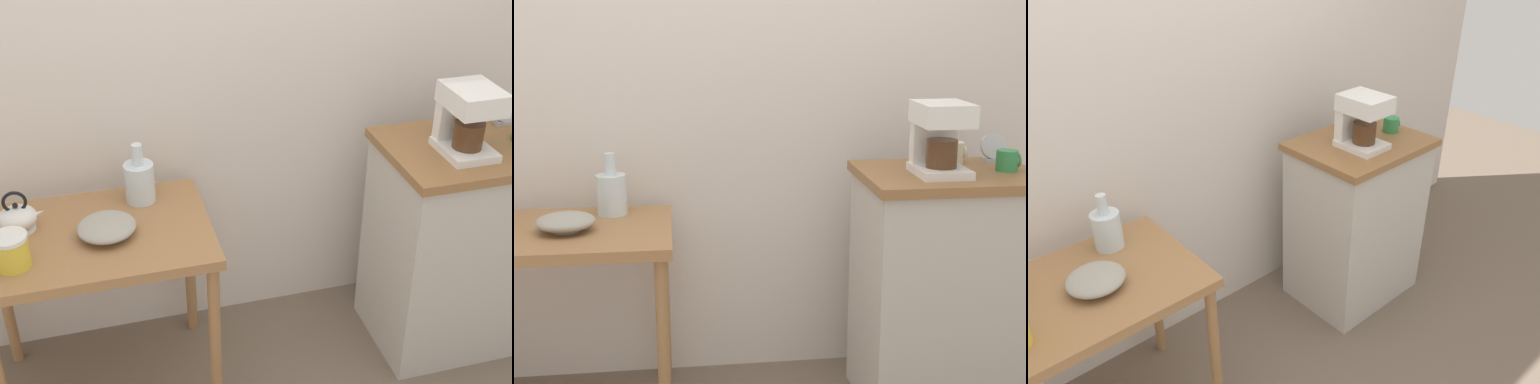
# 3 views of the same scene
# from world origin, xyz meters

# --- Properties ---
(ground_plane) EXTENTS (8.00, 8.00, 0.00)m
(ground_plane) POSITION_xyz_m (0.00, 0.00, 0.00)
(ground_plane) COLOR #6B5B4C
(back_wall) EXTENTS (4.40, 0.10, 2.80)m
(back_wall) POSITION_xyz_m (0.10, 0.43, 1.40)
(back_wall) COLOR silver
(back_wall) RESTS_ON ground_plane
(wooden_table) EXTENTS (0.83, 0.58, 0.74)m
(wooden_table) POSITION_xyz_m (-0.64, 0.03, 0.64)
(wooden_table) COLOR #9E7044
(wooden_table) RESTS_ON ground_plane
(kitchen_counter) EXTENTS (0.65, 0.50, 0.92)m
(kitchen_counter) POSITION_xyz_m (0.79, -0.02, 0.46)
(kitchen_counter) COLOR #BCB7AD
(kitchen_counter) RESTS_ON ground_plane
(bowl_stoneware) EXTENTS (0.21, 0.21, 0.06)m
(bowl_stoneware) POSITION_xyz_m (-0.59, -0.00, 0.77)
(bowl_stoneware) COLOR #9E998C
(bowl_stoneware) RESTS_ON wooden_table
(teakettle) EXTENTS (0.17, 0.14, 0.16)m
(teakettle) POSITION_xyz_m (-0.89, 0.12, 0.79)
(teakettle) COLOR white
(teakettle) RESTS_ON wooden_table
(glass_carafe_vase) EXTENTS (0.11, 0.11, 0.24)m
(glass_carafe_vase) POSITION_xyz_m (-0.44, 0.21, 0.82)
(glass_carafe_vase) COLOR silver
(glass_carafe_vase) RESTS_ON wooden_table
(canister_enamel) EXTENTS (0.12, 0.12, 0.12)m
(canister_enamel) POSITION_xyz_m (-0.90, -0.10, 0.80)
(canister_enamel) COLOR gold
(canister_enamel) RESTS_ON wooden_table
(coffee_maker) EXTENTS (0.18, 0.22, 0.26)m
(coffee_maker) POSITION_xyz_m (0.74, -0.06, 1.06)
(coffee_maker) COLOR white
(coffee_maker) RESTS_ON kitchen_counter
(mug_small_cream) EXTENTS (0.08, 0.07, 0.08)m
(mug_small_cream) POSITION_xyz_m (0.87, 0.13, 0.96)
(mug_small_cream) COLOR beige
(mug_small_cream) RESTS_ON kitchen_counter
(table_clock) EXTENTS (0.10, 0.05, 0.11)m
(table_clock) POSITION_xyz_m (1.02, 0.11, 0.97)
(table_clock) COLOR #B2B5BA
(table_clock) RESTS_ON kitchen_counter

